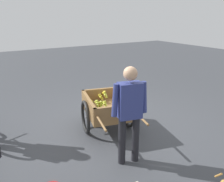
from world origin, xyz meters
The scene contains 3 objects.
ground_plane centered at (0.00, 0.00, 0.00)m, with size 24.00×24.00×0.00m, color #3D3F44.
fruit_cart centered at (-0.14, 0.26, 0.44)m, with size 1.79×1.15×0.72m.
vendor_person centered at (-1.25, 0.54, 0.89)m, with size 0.28×0.54×1.51m.
Camera 1 is at (-3.81, 2.42, 2.19)m, focal length 37.92 mm.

